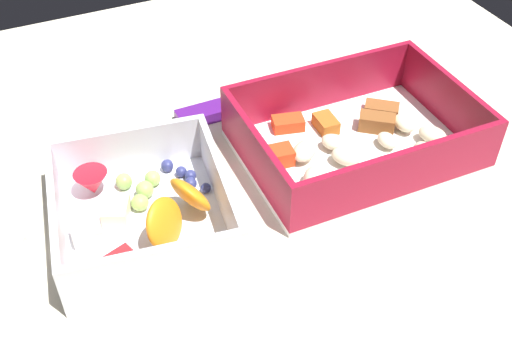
% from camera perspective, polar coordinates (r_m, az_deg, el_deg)
% --- Properties ---
extents(table_surface, '(0.80, 0.80, 0.02)m').
position_cam_1_polar(table_surface, '(0.59, 1.88, -2.09)').
color(table_surface, beige).
rests_on(table_surface, ground).
extents(pasta_container, '(0.22, 0.16, 0.06)m').
position_cam_1_polar(pasta_container, '(0.61, 8.88, 2.84)').
color(pasta_container, white).
rests_on(pasta_container, table_surface).
extents(fruit_bowl, '(0.16, 0.17, 0.05)m').
position_cam_1_polar(fruit_bowl, '(0.54, -10.15, -3.57)').
color(fruit_bowl, white).
rests_on(fruit_bowl, table_surface).
extents(candy_bar, '(0.07, 0.02, 0.01)m').
position_cam_1_polar(candy_bar, '(0.66, -4.19, 5.26)').
color(candy_bar, '#51197A').
rests_on(candy_bar, table_surface).
extents(paper_cup_liner, '(0.04, 0.04, 0.02)m').
position_cam_1_polar(paper_cup_liner, '(0.56, -22.04, -6.30)').
color(paper_cup_liner, white).
rests_on(paper_cup_liner, table_surface).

